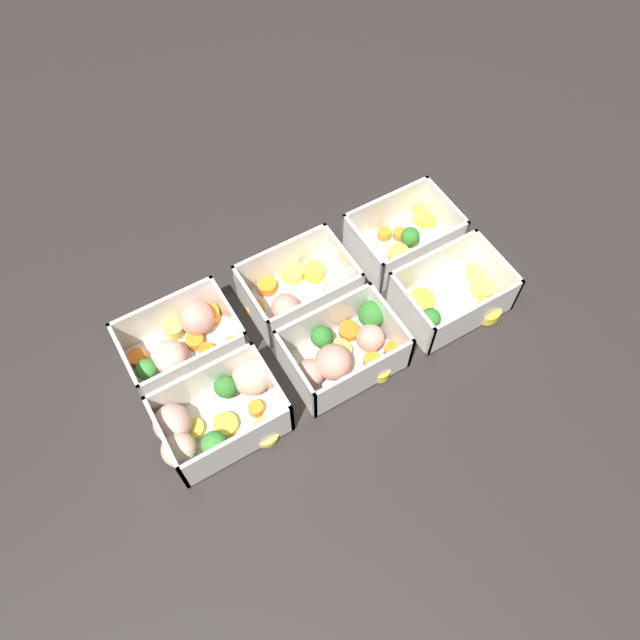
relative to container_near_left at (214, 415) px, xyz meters
name	(u,v)px	position (x,y,z in m)	size (l,w,h in m)	color
ground_plane	(320,329)	(0.19, 0.05, -0.03)	(4.00, 4.00, 0.00)	#282321
container_near_left	(214,415)	(0.00, 0.00, 0.00)	(0.18, 0.12, 0.07)	silver
container_near_center	(345,351)	(0.19, 0.00, 0.00)	(0.16, 0.12, 0.07)	silver
container_near_right	(452,298)	(0.37, -0.01, 0.00)	(0.16, 0.12, 0.07)	silver
container_far_left	(182,346)	(0.01, 0.11, 0.00)	(0.16, 0.13, 0.07)	silver
container_far_center	(300,291)	(0.19, 0.11, 0.00)	(0.16, 0.12, 0.07)	silver
container_far_right	(405,237)	(0.37, 0.12, 0.00)	(0.17, 0.11, 0.07)	silver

